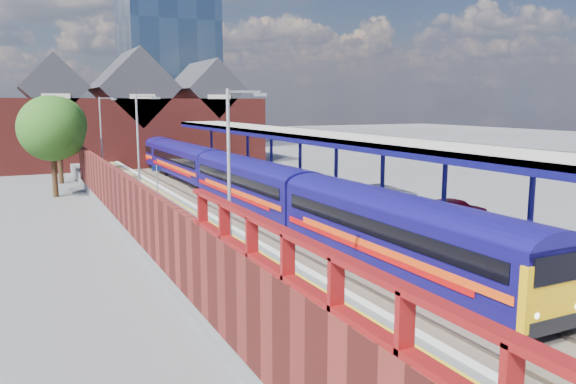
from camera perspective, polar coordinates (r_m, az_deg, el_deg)
name	(u,v)px	position (r m, az deg, el deg)	size (l,w,h in m)	color
ground	(204,198)	(44.99, -8.56, -0.66)	(240.00, 240.00, 0.00)	#5B5B5E
ballast_bed	(251,222)	(35.72, -3.74, -3.06)	(6.00, 76.00, 0.06)	#473D33
rails	(251,221)	(35.70, -3.74, -2.92)	(4.51, 76.00, 0.14)	slate
left_platform	(165,223)	(33.99, -12.38, -3.07)	(5.00, 76.00, 1.00)	#565659
right_platform	(333,207)	(38.25, 4.61, -1.54)	(6.00, 76.00, 1.00)	#565659
coping_left	(203,211)	(34.49, -8.61, -1.89)	(0.30, 76.00, 0.05)	silver
coping_right	(296,203)	(36.81, 0.79, -1.10)	(0.30, 76.00, 0.05)	silver
yellow_line	(194,212)	(34.32, -9.56, -2.00)	(0.14, 76.00, 0.01)	yellow
train	(215,169)	(46.68, -7.47, 2.35)	(2.95, 65.92, 3.45)	#120C5A
canopy	(313,136)	(39.10, 2.59, 5.73)	(4.50, 52.00, 4.48)	#110E57
lamp_post_b	(233,176)	(19.74, -5.64, 1.65)	(1.48, 0.18, 7.00)	#A5A8AA
lamp_post_c	(140,145)	(35.12, -14.77, 4.64)	(1.48, 0.18, 7.00)	#A5A8AA
lamp_post_d	(103,132)	(50.88, -18.32, 5.77)	(1.48, 0.18, 7.00)	#A5A8AA
platform_sign	(157,178)	(37.58, -13.19, 1.44)	(0.55, 0.08, 2.50)	#A5A8AA
brick_wall	(142,213)	(26.87, -14.65, -2.11)	(0.35, 50.00, 3.86)	maroon
station_building	(133,120)	(71.61, -15.44, 7.09)	(30.00, 12.12, 13.78)	maroon
glass_tower	(167,23)	(96.06, -12.24, 16.47)	(14.20, 14.20, 40.30)	#455C77
tree_near	(54,130)	(48.40, -22.70, 5.81)	(5.20, 5.20, 8.10)	#382314
tree_far	(60,126)	(56.44, -22.17, 6.21)	(5.20, 5.20, 8.10)	#382314
parked_car_red	(452,211)	(31.49, 16.36, -1.84)	(1.82, 4.51, 1.54)	#AA0E2D
parked_car_silver	(386,195)	(36.53, 9.92, -0.30)	(1.40, 4.02, 1.32)	silver
parked_car_dark	(425,210)	(31.95, 13.74, -1.77)	(1.84, 4.53, 1.31)	black
parked_car_blue	(413,204)	(34.22, 12.57, -1.18)	(1.88, 4.08, 1.13)	navy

